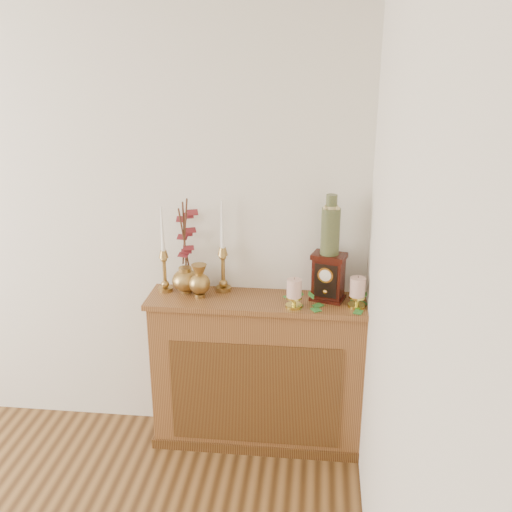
# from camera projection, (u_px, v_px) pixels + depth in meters

# --- Properties ---
(console_shelf) EXTENTS (1.24, 0.34, 0.93)m
(console_shelf) POSITION_uv_depth(u_px,v_px,m) (258.00, 376.00, 3.49)
(console_shelf) COLOR brown
(console_shelf) RESTS_ON ground
(candlestick_left) EXTENTS (0.08, 0.08, 0.50)m
(candlestick_left) POSITION_uv_depth(u_px,v_px,m) (164.00, 264.00, 3.38)
(candlestick_left) COLOR #A77E42
(candlestick_left) RESTS_ON console_shelf
(candlestick_center) EXTENTS (0.09, 0.09, 0.53)m
(candlestick_center) POSITION_uv_depth(u_px,v_px,m) (223.00, 262.00, 3.38)
(candlestick_center) COLOR #A77E42
(candlestick_center) RESTS_ON console_shelf
(bud_vase) EXTENTS (0.12, 0.12, 0.19)m
(bud_vase) POSITION_uv_depth(u_px,v_px,m) (199.00, 281.00, 3.32)
(bud_vase) COLOR #A77E42
(bud_vase) RESTS_ON console_shelf
(ginger_jar) EXTENTS (0.23, 0.25, 0.56)m
(ginger_jar) POSITION_uv_depth(u_px,v_px,m) (187.00, 248.00, 3.37)
(ginger_jar) COLOR #A77E42
(ginger_jar) RESTS_ON console_shelf
(pillar_candle_left) EXTENTS (0.09, 0.09, 0.17)m
(pillar_candle_left) POSITION_uv_depth(u_px,v_px,m) (294.00, 292.00, 3.19)
(pillar_candle_left) COLOR gold
(pillar_candle_left) RESTS_ON console_shelf
(pillar_candle_right) EXTENTS (0.09, 0.09, 0.18)m
(pillar_candle_right) POSITION_uv_depth(u_px,v_px,m) (357.00, 291.00, 3.19)
(pillar_candle_right) COLOR gold
(pillar_candle_right) RESTS_ON console_shelf
(ivy_garland) EXTENTS (0.54, 0.20, 0.09)m
(ivy_garland) POSITION_uv_depth(u_px,v_px,m) (330.00, 302.00, 3.24)
(ivy_garland) COLOR #2F772D
(ivy_garland) RESTS_ON console_shelf
(mantel_clock) EXTENTS (0.21, 0.17, 0.27)m
(mantel_clock) POSITION_uv_depth(u_px,v_px,m) (328.00, 277.00, 3.27)
(mantel_clock) COLOR #380E0B
(mantel_clock) RESTS_ON console_shelf
(ceramic_vase) EXTENTS (0.10, 0.10, 0.33)m
(ceramic_vase) POSITION_uv_depth(u_px,v_px,m) (331.00, 228.00, 3.18)
(ceramic_vase) COLOR #1B362A
(ceramic_vase) RESTS_ON mantel_clock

